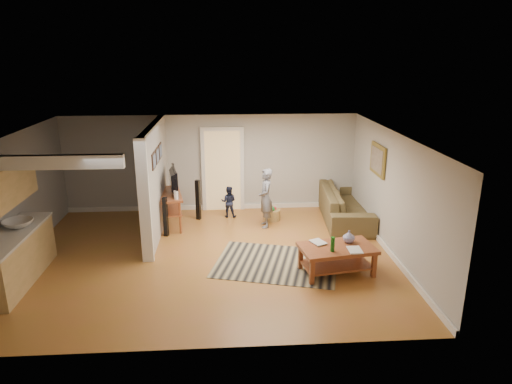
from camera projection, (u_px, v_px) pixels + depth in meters
ground at (209, 257)px, 9.32m from camera, size 7.50×7.50×0.00m
room_shell at (155, 184)px, 9.22m from camera, size 7.54×6.02×2.52m
area_rug at (276, 263)px, 9.04m from camera, size 2.72×2.27×0.01m
sofa at (344, 219)px, 11.42m from camera, size 1.23×2.72×0.77m
coffee_table at (338, 252)px, 8.56m from camera, size 1.49×1.02×0.81m
tv_console at (171, 196)px, 10.79m from camera, size 0.72×1.36×1.12m
speaker_left at (165, 217)px, 10.26m from camera, size 0.12×0.12×0.92m
speaker_right at (198, 200)px, 11.27m from camera, size 0.13×0.13×1.01m
toy_basket at (272, 214)px, 11.33m from camera, size 0.41×0.41×0.37m
child at (265, 226)px, 10.96m from camera, size 0.36×0.53×1.42m
toddler at (229, 217)px, 11.59m from camera, size 0.43×0.36×0.80m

